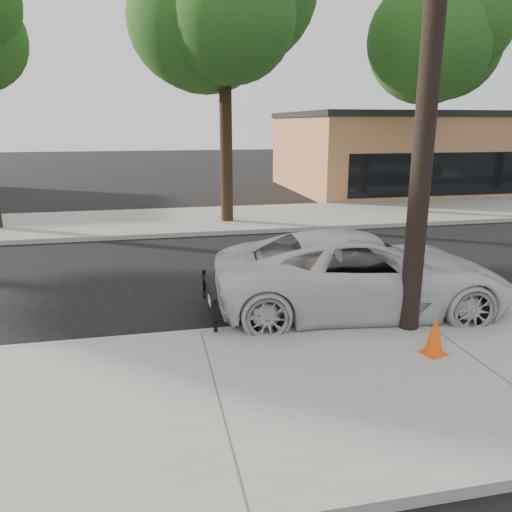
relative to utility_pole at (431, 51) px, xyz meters
name	(u,v)px	position (x,y,z in m)	size (l,w,h in m)	color
ground	(191,298)	(-3.60, 2.70, -4.70)	(120.00, 120.00, 0.00)	black
near_sidewalk	(218,401)	(-3.60, -1.60, -4.62)	(90.00, 4.40, 0.15)	gray
far_sidewalk	(172,221)	(-3.60, 11.20, -4.62)	(90.00, 5.00, 0.15)	gray
curb_near	(201,334)	(-3.60, 0.60, -4.62)	(90.00, 0.12, 0.16)	#9E9B93
building_main	(447,152)	(12.40, 18.70, -2.70)	(18.00, 10.00, 4.00)	#B4714B
utility_pole	(431,51)	(0.00, 0.00, 0.00)	(1.40, 0.34, 9.00)	black
tree_c	(231,21)	(-1.38, 10.34, 2.21)	(4.96, 4.80, 9.55)	black
tree_d	(441,47)	(6.60, 10.65, 1.67)	(4.50, 4.35, 8.75)	black
police_cruiser	(362,273)	(-0.37, 1.24, -3.90)	(2.64, 5.73, 1.59)	silver
traffic_cone	(435,335)	(-0.14, -1.05, -4.24)	(0.42, 0.42, 0.64)	#FC500D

